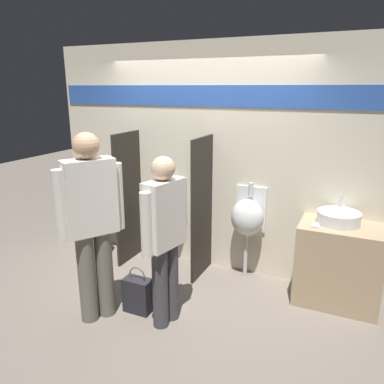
{
  "coord_description": "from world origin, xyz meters",
  "views": [
    {
      "loc": [
        1.69,
        -3.5,
        2.19
      ],
      "look_at": [
        0.0,
        0.17,
        1.05
      ],
      "focal_mm": 35.0,
      "sensor_mm": 36.0,
      "label": 1
    }
  ],
  "objects": [
    {
      "name": "shopping_bag",
      "position": [
        -0.19,
        -0.71,
        0.18
      ],
      "size": [
        0.28,
        0.15,
        0.49
      ],
      "color": "#232328",
      "rests_on": "ground_plane"
    },
    {
      "name": "person_in_vest",
      "position": [
        -0.5,
        -0.95,
        1.0
      ],
      "size": [
        0.41,
        0.56,
        1.82
      ],
      "rotation": [
        0.0,
        0.0,
        1.01
      ],
      "color": "#666056",
      "rests_on": "ground_plane"
    },
    {
      "name": "person_with_lanyard",
      "position": [
        0.15,
        -0.74,
        0.89
      ],
      "size": [
        0.26,
        0.56,
        1.62
      ],
      "rotation": [
        0.0,
        0.0,
        1.37
      ],
      "color": "#3D3D42",
      "rests_on": "ground_plane"
    },
    {
      "name": "sink_counter",
      "position": [
        1.6,
        0.3,
        0.43
      ],
      "size": [
        0.82,
        0.53,
        0.85
      ],
      "color": "tan",
      "rests_on": "ground_plane"
    },
    {
      "name": "toilet",
      "position": [
        -1.45,
        0.25,
        0.28
      ],
      "size": [
        0.4,
        0.56,
        0.83
      ],
      "color": "silver",
      "rests_on": "ground_plane"
    },
    {
      "name": "urinal_near_counter",
      "position": [
        -0.44,
        0.43,
        0.75
      ],
      "size": [
        0.38,
        0.29,
        1.14
      ],
      "color": "silver",
      "rests_on": "ground_plane"
    },
    {
      "name": "display_wall",
      "position": [
        0.0,
        0.6,
        1.36
      ],
      "size": [
        4.12,
        0.07,
        2.7
      ],
      "color": "beige",
      "rests_on": "ground_plane"
    },
    {
      "name": "divider_near_counter",
      "position": [
        -0.94,
        0.29,
        0.83
      ],
      "size": [
        0.03,
        0.56,
        1.66
      ],
      "color": "#28231E",
      "rests_on": "ground_plane"
    },
    {
      "name": "ground_plane",
      "position": [
        0.0,
        0.0,
        0.0
      ],
      "size": [
        16.0,
        16.0,
        0.0
      ],
      "primitive_type": "plane",
      "color": "#70665B"
    },
    {
      "name": "cell_phone",
      "position": [
        1.35,
        0.2,
        0.86
      ],
      "size": [
        0.07,
        0.14,
        0.01
      ],
      "color": "#B7B7BC",
      "rests_on": "sink_counter"
    },
    {
      "name": "divider_mid",
      "position": [
        0.07,
        0.29,
        0.83
      ],
      "size": [
        0.03,
        0.56,
        1.66
      ],
      "color": "#28231E",
      "rests_on": "ground_plane"
    },
    {
      "name": "sink_basin",
      "position": [
        1.55,
        0.36,
        0.91
      ],
      "size": [
        0.42,
        0.42,
        0.27
      ],
      "color": "silver",
      "rests_on": "sink_counter"
    },
    {
      "name": "urinal_far",
      "position": [
        0.58,
        0.43,
        0.75
      ],
      "size": [
        0.38,
        0.29,
        1.14
      ],
      "color": "silver",
      "rests_on": "ground_plane"
    }
  ]
}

